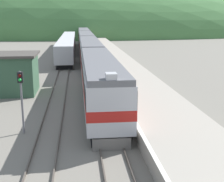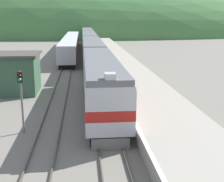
% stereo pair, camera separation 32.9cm
% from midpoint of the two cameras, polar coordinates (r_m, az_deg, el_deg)
% --- Properties ---
extents(track_main, '(1.52, 180.00, 0.16)m').
position_cam_midpoint_polar(track_main, '(69.12, -4.00, 7.06)').
color(track_main, '#4C443D').
rests_on(track_main, ground).
extents(track_siding, '(1.51, 180.00, 0.16)m').
position_cam_midpoint_polar(track_siding, '(69.13, -7.32, 6.98)').
color(track_siding, '#4C443D').
rests_on(track_siding, ground).
extents(platform, '(5.44, 140.00, 1.04)m').
position_cam_midpoint_polar(platform, '(49.59, 1.72, 5.02)').
color(platform, '#9E9689').
rests_on(platform, ground).
extents(distant_hills, '(203.61, 91.62, 51.04)m').
position_cam_midpoint_polar(distant_hills, '(147.53, -4.84, 10.46)').
color(distant_hills, '#477A42').
rests_on(distant_hills, ground).
extents(express_train_lead_car, '(3.02, 19.33, 4.66)m').
position_cam_midpoint_polar(express_train_lead_car, '(27.26, -1.69, 1.87)').
color(express_train_lead_car, black).
rests_on(express_train_lead_car, ground).
extents(carriage_second, '(3.01, 21.01, 4.30)m').
position_cam_midpoint_polar(carriage_second, '(48.27, -3.37, 6.95)').
color(carriage_second, black).
rests_on(carriage_second, ground).
extents(carriage_third, '(3.01, 21.01, 4.30)m').
position_cam_midpoint_polar(carriage_third, '(70.05, -4.05, 9.00)').
color(carriage_third, black).
rests_on(carriage_third, ground).
extents(carriage_fourth, '(3.01, 21.01, 4.30)m').
position_cam_midpoint_polar(carriage_fourth, '(91.88, -4.42, 10.07)').
color(carriage_fourth, black).
rests_on(carriage_fourth, ground).
extents(carriage_fifth, '(3.01, 21.01, 4.30)m').
position_cam_midpoint_polar(carriage_fifth, '(113.74, -4.64, 10.73)').
color(carriage_fifth, black).
rests_on(carriage_fifth, ground).
extents(siding_train, '(2.90, 44.64, 3.57)m').
position_cam_midpoint_polar(siding_train, '(68.56, -7.37, 8.41)').
color(siding_train, black).
rests_on(siding_train, ground).
extents(signal_post_siding, '(0.36, 0.42, 4.33)m').
position_cam_midpoint_polar(signal_post_siding, '(21.71, -15.89, 0.29)').
color(signal_post_siding, slate).
rests_on(signal_post_siding, ground).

